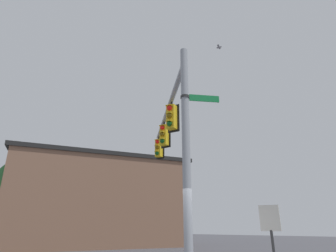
# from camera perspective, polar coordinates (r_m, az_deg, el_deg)

# --- Properties ---
(signal_pole) EXTENTS (0.24, 0.24, 7.15)m
(signal_pole) POSITION_cam_1_polar(r_m,az_deg,el_deg) (7.98, 3.88, -5.49)
(signal_pole) COLOR gray
(signal_pole) RESTS_ON ground
(mast_arm) EXTENTS (5.22, 6.31, 0.20)m
(mast_arm) POSITION_cam_1_polar(r_m,az_deg,el_deg) (12.69, -0.13, 3.08)
(mast_arm) COLOR gray
(traffic_light_nearest_pole) EXTENTS (0.54, 0.49, 1.31)m
(traffic_light_nearest_pole) POSITION_cam_1_polar(r_m,az_deg,el_deg) (11.20, 0.73, 1.94)
(traffic_light_nearest_pole) COLOR black
(traffic_light_mid_inner) EXTENTS (0.54, 0.49, 1.31)m
(traffic_light_mid_inner) POSITION_cam_1_polar(r_m,az_deg,el_deg) (13.46, -0.86, -1.93)
(traffic_light_mid_inner) COLOR black
(traffic_light_mid_outer) EXTENTS (0.54, 0.49, 1.31)m
(traffic_light_mid_outer) POSITION_cam_1_polar(r_m,az_deg,el_deg) (15.76, -1.99, -4.68)
(traffic_light_mid_outer) COLOR black
(street_name_sign) EXTENTS (1.02, 0.87, 0.22)m
(street_name_sign) POSITION_cam_1_polar(r_m,az_deg,el_deg) (8.68, 5.71, 5.97)
(street_name_sign) COLOR #147238
(bird_flying) EXTENTS (0.26, 0.33, 0.09)m
(bird_flying) POSITION_cam_1_polar(r_m,az_deg,el_deg) (12.76, 10.78, 16.11)
(bird_flying) COLOR gray
(storefront_building) EXTENTS (12.24, 14.01, 6.68)m
(storefront_building) POSITION_cam_1_polar(r_m,az_deg,el_deg) (22.27, -14.17, -15.01)
(storefront_building) COLOR brown
(storefront_building) RESTS_ON ground
(tree_by_storefront) EXTENTS (3.51, 3.51, 6.02)m
(tree_by_storefront) POSITION_cam_1_polar(r_m,az_deg,el_deg) (21.75, -28.57, -10.76)
(tree_by_storefront) COLOR #4C3823
(tree_by_storefront) RESTS_ON ground
(historical_marker) EXTENTS (0.60, 0.08, 2.13)m
(historical_marker) POSITION_cam_1_polar(r_m,az_deg,el_deg) (9.25, 21.02, -19.89)
(historical_marker) COLOR #333333
(historical_marker) RESTS_ON ground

